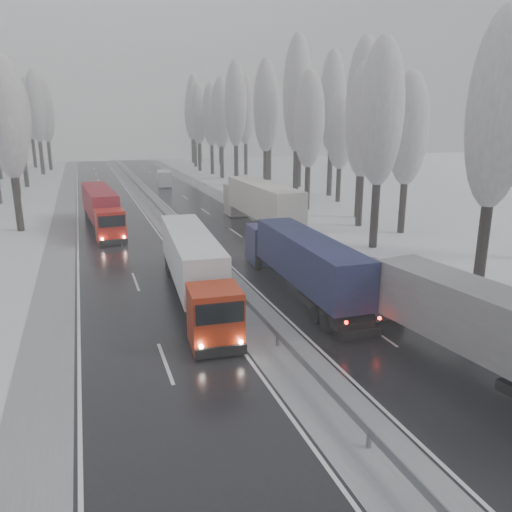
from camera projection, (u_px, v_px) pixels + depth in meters
carriageway_right at (257, 248)px, 41.46m from camera, size 7.50×200.00×0.03m
carriageway_left at (127, 259)px, 38.13m from camera, size 7.50×200.00×0.03m
median_slush at (195, 253)px, 39.79m from camera, size 3.00×200.00×0.04m
shoulder_right at (311, 243)px, 43.03m from camera, size 2.40×200.00×0.04m
shoulder_left at (58, 265)px, 36.56m from camera, size 2.40×200.00×0.04m
median_guardrail at (194, 246)px, 39.63m from camera, size 0.12×200.00×0.76m
tree_16 at (499, 113)px, 28.70m from camera, size 3.60×3.60×16.53m
tree_18 at (381, 114)px, 38.88m from camera, size 3.60×3.60×16.58m
tree_19 at (408, 130)px, 44.61m from camera, size 3.60×3.60×14.57m
tree_20 at (364, 121)px, 47.51m from camera, size 3.60×3.60×15.71m
tree_21 at (363, 103)px, 51.38m from camera, size 3.60×3.60×18.62m
tree_22 at (309, 120)px, 56.72m from camera, size 3.60×3.60×15.86m
tree_23 at (341, 132)px, 62.74m from camera, size 3.60×3.60×13.55m
tree_24 at (297, 96)px, 61.16m from camera, size 3.60×3.60×20.49m
tree_25 at (332, 103)px, 67.17m from camera, size 3.60×3.60×19.44m
tree_26 at (266, 107)px, 70.68m from camera, size 3.60×3.60×18.78m
tree_27 at (300, 113)px, 76.79m from camera, size 3.60×3.60×17.62m
tree_28 at (236, 105)px, 79.89m from camera, size 3.60×3.60×19.62m
tree_29 at (270, 112)px, 86.12m from camera, size 3.60×3.60×18.11m
tree_30 at (221, 113)px, 89.14m from camera, size 3.60×3.60×17.86m
tree_31 at (246, 111)px, 94.54m from camera, size 3.60×3.60×18.58m
tree_32 at (211, 115)px, 96.09m from camera, size 3.60×3.60×17.33m
tree_33 at (222, 125)px, 101.23m from camera, size 3.60×3.60×14.33m
tree_34 at (198, 115)px, 102.23m from camera, size 3.60×3.60×17.63m
tree_35 at (236, 113)px, 108.69m from camera, size 3.60×3.60×18.25m
tree_36 at (194, 108)px, 111.18m from camera, size 3.60×3.60×20.23m
tree_37 at (220, 119)px, 117.68m from camera, size 3.60×3.60×16.37m
tree_38 at (192, 115)px, 121.72m from camera, size 3.60×3.60×17.97m
tree_39 at (199, 120)px, 126.56m from camera, size 3.60×3.60×16.19m
tree_62 at (7, 119)px, 45.16m from camera, size 3.60×3.60×16.04m
tree_68 at (9, 117)px, 67.36m from camera, size 3.60×3.60×16.65m
tree_70 at (19, 115)px, 76.55m from camera, size 3.60×3.60×17.09m
tree_72 at (9, 123)px, 84.57m from camera, size 3.60×3.60×15.11m
tree_74 at (36, 107)px, 94.87m from camera, size 3.60×3.60×19.68m
tree_76 at (45, 112)px, 103.94m from camera, size 3.60×3.60×18.55m
tree_77 at (19, 125)px, 106.51m from camera, size 3.60×3.60×14.32m
tree_78 at (29, 109)px, 108.66m from camera, size 3.60×3.60×19.55m
tree_79 at (18, 117)px, 111.84m from camera, size 3.60×3.60×17.07m
truck_grey_tarp at (472, 321)px, 20.60m from camera, size 4.00×14.87×3.78m
truck_blue_box at (300, 258)px, 30.08m from camera, size 2.76×14.73×3.76m
truck_cream_box at (259, 201)px, 48.68m from camera, size 2.82×17.43×4.46m
box_truck_distant at (164, 178)px, 80.18m from camera, size 2.86×6.85×2.48m
truck_red_white at (194, 263)px, 28.91m from camera, size 3.38×14.96×3.81m
truck_red_red at (101, 206)px, 48.20m from camera, size 3.31×14.97×3.81m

